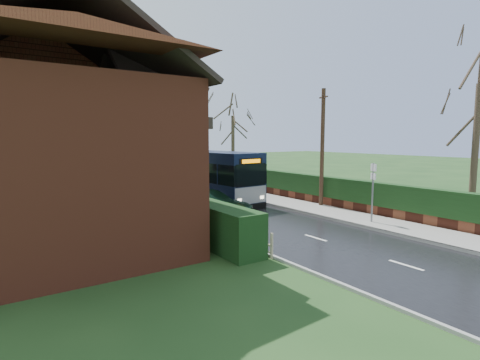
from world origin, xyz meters
TOP-DOWN VIEW (x-y plane):
  - ground at (0.00, 0.00)m, footprint 140.00×140.00m
  - road at (0.00, 10.00)m, footprint 6.00×100.00m
  - pavement at (4.25, 10.00)m, footprint 2.50×100.00m
  - kerb_right at (3.05, 10.00)m, footprint 0.12×100.00m
  - kerb_left at (-3.05, 10.00)m, footprint 0.12×100.00m
  - front_hedge at (-3.90, 5.00)m, footprint 1.20×16.00m
  - picket_fence at (-3.15, 5.00)m, footprint 0.10×16.00m
  - right_wall_hedge at (5.80, 10.00)m, footprint 0.60×50.00m
  - brick_house at (-8.73, 4.78)m, footprint 9.30×14.60m
  - bus at (0.80, 9.55)m, footprint 3.37×10.85m
  - car_silver at (-1.50, 7.59)m, footprint 2.38×3.96m
  - car_green at (-1.60, 4.00)m, footprint 4.10×5.36m
  - car_distant at (-1.14, 43.05)m, footprint 2.82×4.32m
  - bus_stop_sign at (4.00, -1.74)m, footprint 0.24×0.43m
  - telegraph_pole at (5.30, 2.74)m, footprint 0.34×0.87m
  - tree_right_far at (9.00, 17.91)m, footprint 4.59×4.59m
  - tree_house_side at (-9.52, 10.00)m, footprint 4.68×4.68m

SIDE VIEW (x-z plane):
  - ground at x=0.00m, z-range 0.00..0.00m
  - road at x=0.00m, z-range 0.00..0.02m
  - kerb_left at x=-3.05m, z-range 0.00..0.10m
  - pavement at x=4.25m, z-range 0.00..0.14m
  - kerb_right at x=3.05m, z-range 0.00..0.14m
  - picket_fence at x=-3.15m, z-range 0.00..0.90m
  - car_silver at x=-1.50m, z-range 0.00..1.26m
  - car_distant at x=-1.14m, z-range 0.00..1.34m
  - car_green at x=-1.60m, z-range 0.00..1.45m
  - front_hedge at x=-3.90m, z-range 0.00..1.60m
  - right_wall_hedge at x=5.80m, z-range 0.12..1.92m
  - bus at x=0.80m, z-range -0.01..3.23m
  - bus_stop_sign at x=4.00m, z-range 0.47..3.41m
  - telegraph_pole at x=5.30m, z-range 0.04..6.97m
  - brick_house at x=-8.73m, z-range -0.77..9.53m
  - tree_right_far at x=9.00m, z-range 2.19..11.05m
  - tree_house_side at x=-9.52m, z-range 2.63..13.27m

